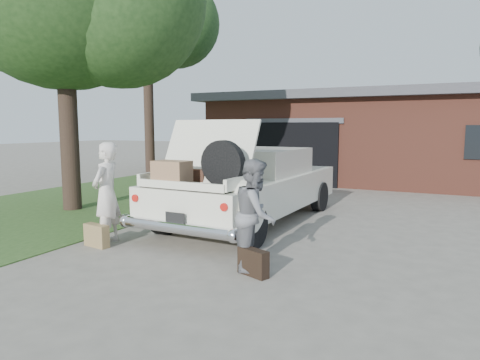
% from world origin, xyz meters
% --- Properties ---
extents(ground, '(90.00, 90.00, 0.00)m').
position_xyz_m(ground, '(0.00, 0.00, 0.00)').
color(ground, gray).
rests_on(ground, ground).
extents(grass_strip, '(6.00, 16.00, 0.02)m').
position_xyz_m(grass_strip, '(-5.50, 3.00, 0.01)').
color(grass_strip, '#2D4C1E').
rests_on(grass_strip, ground).
extents(house, '(12.80, 7.80, 3.30)m').
position_xyz_m(house, '(0.98, 11.47, 1.67)').
color(house, brown).
rests_on(house, ground).
extents(tree_back, '(5.97, 5.19, 10.02)m').
position_xyz_m(tree_back, '(-8.81, 9.61, 7.10)').
color(tree_back, '#38281E').
rests_on(tree_back, ground).
extents(sedan, '(2.38, 5.60, 2.18)m').
position_xyz_m(sedan, '(-0.45, 2.07, 0.81)').
color(sedan, silver).
rests_on(sedan, ground).
extents(woman_left, '(0.56, 0.73, 1.79)m').
position_xyz_m(woman_left, '(-2.01, -0.61, 0.89)').
color(woman_left, silver).
rests_on(woman_left, ground).
extents(woman_right, '(0.77, 0.90, 1.60)m').
position_xyz_m(woman_right, '(0.88, -0.72, 0.80)').
color(woman_right, slate).
rests_on(woman_right, ground).
extents(suitcase_left, '(0.52, 0.24, 0.39)m').
position_xyz_m(suitcase_left, '(-2.03, -0.86, 0.19)').
color(suitcase_left, '#967B4C').
rests_on(suitcase_left, ground).
extents(suitcase_right, '(0.51, 0.33, 0.37)m').
position_xyz_m(suitcase_right, '(0.98, -1.02, 0.19)').
color(suitcase_right, black).
rests_on(suitcase_right, ground).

